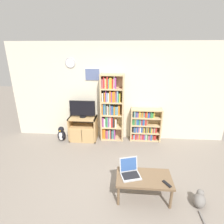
{
  "coord_description": "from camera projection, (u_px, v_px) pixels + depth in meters",
  "views": [
    {
      "loc": [
        0.23,
        -2.45,
        2.38
      ],
      "look_at": [
        -0.07,
        1.16,
        1.09
      ],
      "focal_mm": 28.0,
      "sensor_mm": 36.0,
      "label": 1
    }
  ],
  "objects": [
    {
      "name": "bookshelf_tall",
      "position": [
        111.0,
        109.0,
        4.68
      ],
      "size": [
        0.61,
        0.28,
        1.81
      ],
      "color": "tan",
      "rests_on": "ground_plane"
    },
    {
      "name": "bookshelf_short",
      "position": [
        144.0,
        125.0,
        4.78
      ],
      "size": [
        0.82,
        0.25,
        0.91
      ],
      "color": "tan",
      "rests_on": "ground_plane"
    },
    {
      "name": "coffee_table",
      "position": [
        144.0,
        179.0,
        2.89
      ],
      "size": [
        0.91,
        0.49,
        0.4
      ],
      "color": "brown",
      "rests_on": "ground_plane"
    },
    {
      "name": "television",
      "position": [
        82.0,
        109.0,
        4.66
      ],
      "size": [
        0.68,
        0.18,
        0.46
      ],
      "color": "black",
      "rests_on": "tv_stand"
    },
    {
      "name": "penguin_figurine",
      "position": [
        61.0,
        134.0,
        4.81
      ],
      "size": [
        0.22,
        0.2,
        0.41
      ],
      "color": "black",
      "rests_on": "ground_plane"
    },
    {
      "name": "ground_plane",
      "position": [
        110.0,
        191.0,
        3.11
      ],
      "size": [
        18.0,
        18.0,
        0.0
      ],
      "primitive_type": "plane",
      "color": "gray"
    },
    {
      "name": "wall_back",
      "position": [
        117.0,
        92.0,
        4.7
      ],
      "size": [
        5.86,
        0.09,
        2.6
      ],
      "color": "beige",
      "rests_on": "ground_plane"
    },
    {
      "name": "remote_near_laptop",
      "position": [
        167.0,
        184.0,
        2.72
      ],
      "size": [
        0.13,
        0.16,
        0.02
      ],
      "rotation": [
        0.0,
        0.0,
        0.59
      ],
      "color": "black",
      "rests_on": "coffee_table"
    },
    {
      "name": "cat",
      "position": [
        199.0,
        199.0,
        2.8
      ],
      "size": [
        0.27,
        0.49,
        0.26
      ],
      "rotation": [
        0.0,
        0.0,
        -0.39
      ],
      "color": "slate",
      "rests_on": "ground_plane"
    },
    {
      "name": "laptop",
      "position": [
        130.0,
        171.0,
        2.92
      ],
      "size": [
        0.38,
        0.37,
        0.27
      ],
      "rotation": [
        0.0,
        0.0,
        0.29
      ],
      "color": "#B7BABC",
      "rests_on": "coffee_table"
    },
    {
      "name": "tv_stand",
      "position": [
        83.0,
        129.0,
        4.82
      ],
      "size": [
        0.74,
        0.44,
        0.67
      ],
      "color": "tan",
      "rests_on": "ground_plane"
    }
  ]
}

